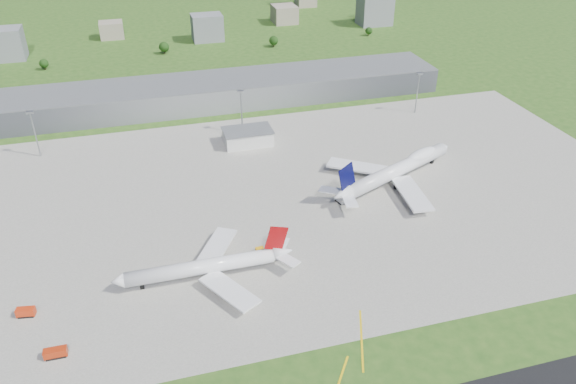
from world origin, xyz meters
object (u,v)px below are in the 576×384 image
object	(u,v)px
airliner_blue_quad	(398,170)
van_white_far	(433,157)
airliner_red_twin	(208,267)
fire_truck	(56,353)
crash_tender	(26,312)
van_white_near	(340,200)
tug_yellow	(260,249)

from	to	relation	value
airliner_blue_quad	van_white_far	world-z (taller)	airliner_blue_quad
airliner_red_twin	fire_truck	size ratio (longest dim) A/B	9.43
van_white_far	airliner_red_twin	bearing A→B (deg)	-177.28
crash_tender	van_white_near	xyz separation A→B (m)	(131.35, 40.79, -0.24)
airliner_blue_quad	van_white_near	world-z (taller)	airliner_blue_quad
airliner_red_twin	crash_tender	distance (m)	64.65
fire_truck	van_white_near	distance (m)	135.73
fire_truck	airliner_red_twin	bearing A→B (deg)	26.60
airliner_blue_quad	tug_yellow	world-z (taller)	airliner_blue_quad
airliner_blue_quad	fire_truck	world-z (taller)	airliner_blue_quad
crash_tender	airliner_red_twin	bearing A→B (deg)	12.70
fire_truck	van_white_far	size ratio (longest dim) A/B	1.38
airliner_blue_quad	van_white_far	bearing A→B (deg)	4.98
airliner_blue_quad	tug_yellow	xyz separation A→B (m)	(-78.74, -38.12, -5.20)
fire_truck	airliner_blue_quad	bearing A→B (deg)	26.28
airliner_red_twin	crash_tender	bearing A→B (deg)	3.38
van_white_near	van_white_far	bearing A→B (deg)	-83.08
airliner_red_twin	van_white_near	world-z (taller)	airliner_red_twin
van_white_near	van_white_far	xyz separation A→B (m)	(62.71, 27.86, -0.15)
airliner_red_twin	van_white_far	distance (m)	145.02
airliner_red_twin	tug_yellow	distance (m)	25.18
airliner_blue_quad	van_white_far	distance (m)	33.06
airliner_red_twin	airliner_blue_quad	xyz separation A→B (m)	(101.14, 48.84, 1.06)
airliner_red_twin	airliner_blue_quad	world-z (taller)	airliner_blue_quad
fire_truck	tug_yellow	distance (m)	84.11
airliner_red_twin	van_white_near	xyz separation A→B (m)	(66.89, 37.10, -3.61)
tug_yellow	van_white_far	xyz separation A→B (m)	(107.19, 54.24, 0.37)
crash_tender	fire_truck	bearing A→B (deg)	-53.94
airliner_blue_quad	crash_tender	world-z (taller)	airliner_blue_quad
airliner_blue_quad	van_white_far	size ratio (longest dim) A/B	15.05
crash_tender	airliner_blue_quad	bearing A→B (deg)	27.02
fire_truck	van_white_far	distance (m)	204.24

